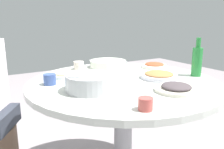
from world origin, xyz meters
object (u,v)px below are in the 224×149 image
Objects in this scene: dish_stirfry at (154,65)px; green_bottle at (197,61)px; dish_noodles at (65,74)px; round_dining_table at (124,97)px; tea_cup_far at (79,65)px; soup_bowl at (108,64)px; rice_bowl at (90,82)px; tea_cup_side at (50,79)px; tea_cup_near at (145,104)px; dish_tofu_braise at (159,75)px; dish_eggplant at (176,88)px.

green_bottle reaches higher than dish_stirfry.
round_dining_table is at bearing -46.61° from dish_noodles.
tea_cup_far reaches higher than dish_noodles.
soup_bowl is (0.12, 0.40, 0.14)m from round_dining_table.
rice_bowl is 3.44× the size of tea_cup_far.
tea_cup_side is (-0.55, -0.26, 0.01)m from soup_bowl.
soup_bowl is at bearing 69.79° from tea_cup_near.
dish_tofu_braise is at bearing -36.10° from dish_noodles.
soup_bowl is 0.61m from tea_cup_side.
tea_cup_side reaches higher than soup_bowl.
dish_noodles is at bearing 172.26° from dish_stirfry.
dish_stirfry is (0.31, 0.53, 0.00)m from dish_eggplant.
rice_bowl is at bearing -89.46° from dish_noodles.
soup_bowl is 1.18× the size of dish_tofu_braise.
rice_bowl is 0.46m from dish_eggplant.
tea_cup_side is (-0.23, 0.60, 0.00)m from tea_cup_near.
tea_cup_far is at bearing 134.19° from green_bottle.
soup_bowl is (0.39, 0.49, -0.02)m from rice_bowl.
tea_cup_side is (-0.15, -0.15, 0.02)m from dish_noodles.
dish_tofu_braise is at bearing -77.36° from soup_bowl.
tea_cup_near reaches higher than round_dining_table.
tea_cup_side reaches higher than tea_cup_near.
dish_noodles is (-0.50, 0.37, -0.00)m from dish_tofu_braise.
dish_stirfry is at bearing -33.85° from soup_bowl.
tea_cup_near is at bearing -158.58° from dish_eggplant.
dish_stirfry is at bearing 21.94° from rice_bowl.
dish_stirfry is at bearing 46.45° from tea_cup_near.
dish_noodles is at bearing -164.60° from soup_bowl.
tea_cup_near reaches higher than dish_tofu_braise.
tea_cup_side is at bearing -135.52° from tea_cup_far.
tea_cup_near is (-0.31, -0.12, 0.01)m from dish_eggplant.
tea_cup_near is at bearing -110.21° from soup_bowl.
dish_eggplant is at bearing -74.38° from tea_cup_far.
soup_bowl is at bearing 123.31° from green_bottle.
soup_bowl is 0.37m from dish_stirfry.
round_dining_table is 5.47× the size of dish_noodles.
tea_cup_near is (-0.20, -0.46, 0.14)m from round_dining_table.
dish_noodles is (-0.00, 0.38, -0.03)m from rice_bowl.
soup_bowl is 1.22× the size of dish_eggplant.
dish_tofu_braise is at bearing -126.11° from dish_stirfry.
dish_tofu_braise is 0.28m from green_bottle.
dish_tofu_braise is at bearing -57.72° from tea_cup_far.
soup_bowl is 0.67m from green_bottle.
dish_tofu_braise is at bearing 162.72° from green_bottle.
dish_stirfry is at bearing 59.59° from dish_eggplant.
dish_noodles is at bearing 133.39° from round_dining_table.
dish_noodles is at bearing 143.90° from dish_tofu_braise.
dish_eggplant reaches higher than round_dining_table.
dish_tofu_braise is 0.34m from dish_stirfry.
green_bottle is 3.32× the size of tea_cup_far.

